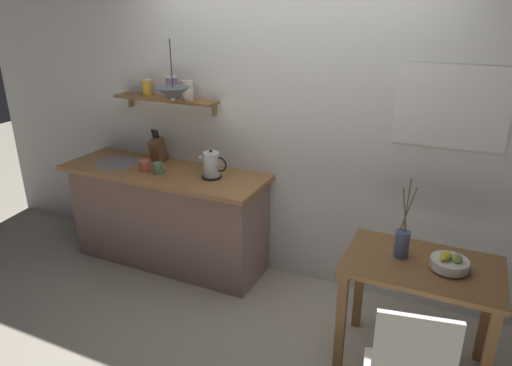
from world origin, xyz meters
The scene contains 12 objects.
ground_plane centered at (0.00, 0.00, 0.00)m, with size 14.00×14.00×0.00m, color #BCB29E.
back_wall centered at (0.20, 0.65, 1.35)m, with size 6.80×0.11×2.70m.
kitchen_counter centered at (-1.00, 0.32, 0.46)m, with size 1.83×0.63×0.90m.
wall_shelf centered at (-1.03, 0.49, 1.52)m, with size 0.97×0.20×0.32m.
dining_table centered at (1.19, -0.13, 0.62)m, with size 0.93×0.61×0.77m.
fruit_bowl centered at (1.34, -0.13, 0.82)m, with size 0.22×0.22×0.12m.
twig_vase centered at (1.05, -0.09, 0.87)m, with size 0.09×0.09×0.52m.
electric_kettle centered at (-0.52, 0.31, 1.01)m, with size 0.25×0.16×0.24m.
knife_block centered at (-1.17, 0.46, 1.02)m, with size 0.09×0.18×0.30m.
coffee_mug_by_sink centered at (-1.13, 0.22, 0.95)m, with size 0.13×0.09×0.09m.
coffee_mug_spare centered at (-0.98, 0.21, 0.95)m, with size 0.12×0.08×0.10m.
pendant_lamp centered at (-0.81, 0.25, 1.58)m, with size 0.28×0.28×0.47m.
Camera 1 is at (1.30, -2.77, 2.26)m, focal length 32.70 mm.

